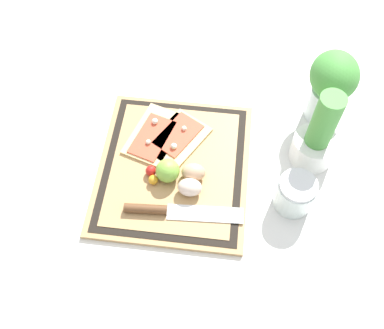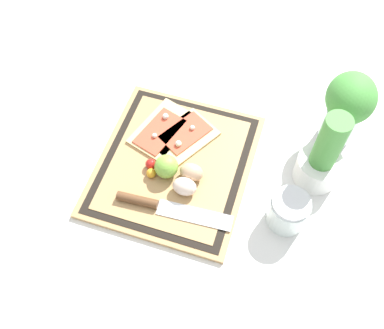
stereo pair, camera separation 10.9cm
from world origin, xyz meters
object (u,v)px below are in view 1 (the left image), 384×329
pizza_slice_near (154,135)px  lime (168,171)px  egg_pink (190,187)px  pizza_slice_far (177,138)px  cherry_tomato_red (151,171)px  herb_pot (317,139)px  knife (164,210)px  sauce_jar (295,195)px  cherry_tomato_yellow (153,180)px  egg_brown (193,172)px  herb_glass (331,84)px

pizza_slice_near → lime: 0.13m
egg_pink → lime: bearing=-121.1°
lime → egg_pink: bearing=58.9°
pizza_slice_far → cherry_tomato_red: size_ratio=7.26×
pizza_slice_far → herb_pot: (0.00, 0.34, 0.06)m
knife → herb_pot: size_ratio=1.20×
pizza_slice_far → herb_pot: bearing=89.4°
lime → sauce_jar: size_ratio=0.64×
pizza_slice_near → cherry_tomato_yellow: size_ratio=8.26×
pizza_slice_far → knife: 0.21m
pizza_slice_far → egg_brown: egg_brown is taller
herb_pot → sauce_jar: (0.14, -0.05, -0.04)m
egg_pink → pizza_slice_near: bearing=-143.6°
pizza_slice_far → herb_glass: bearing=110.3°
pizza_slice_near → cherry_tomato_yellow: 0.14m
sauce_jar → herb_glass: bearing=165.1°
cherry_tomato_yellow → egg_pink: bearing=80.4°
pizza_slice_near → sauce_jar: 0.39m
egg_brown → sauce_jar: 0.24m
sauce_jar → pizza_slice_near: bearing=-111.8°
pizza_slice_far → lime: lime is taller
knife → egg_pink: (-0.06, 0.05, 0.01)m
cherry_tomato_yellow → herb_pot: (-0.13, 0.38, 0.05)m
pizza_slice_far → lime: (0.11, -0.01, 0.02)m
cherry_tomato_yellow → sauce_jar: sauce_jar is taller
egg_pink → knife: bearing=-41.8°
sauce_jar → herb_glass: 0.30m
cherry_tomato_red → herb_glass: size_ratio=0.13×
egg_pink → lime: 0.07m
sauce_jar → pizza_slice_far: bearing=-115.2°
pizza_slice_far → egg_brown: 0.12m
pizza_slice_near → knife: (0.21, 0.06, 0.00)m
cherry_tomato_red → herb_pot: 0.41m
herb_pot → herb_glass: 0.15m
cherry_tomato_red → egg_brown: bearing=92.1°
pizza_slice_near → herb_pot: bearing=89.1°
pizza_slice_far → egg_brown: (0.11, 0.05, 0.02)m
egg_brown → sauce_jar: sauce_jar is taller
knife → herb_glass: 0.52m
pizza_slice_near → herb_pot: (0.01, 0.40, 0.06)m
pizza_slice_near → knife: bearing=15.3°
pizza_slice_near → pizza_slice_far: (0.00, 0.06, 0.00)m
lime → cherry_tomato_yellow: lime is taller
cherry_tomato_red → sauce_jar: (0.03, 0.35, 0.01)m
herb_pot → egg_brown: bearing=-70.5°
egg_brown → knife: bearing=-29.3°
pizza_slice_far → lime: bearing=-3.6°
pizza_slice_near → egg_pink: size_ratio=3.38×
knife → cherry_tomato_yellow: bearing=-153.8°
egg_pink → cherry_tomato_yellow: egg_pink is taller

